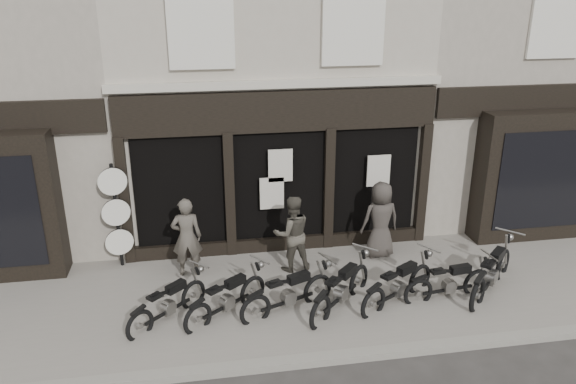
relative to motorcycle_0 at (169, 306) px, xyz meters
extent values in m
plane|color=#2D2B28|center=(2.52, -0.39, -0.37)|extent=(90.00, 90.00, 0.00)
cube|color=slate|center=(2.52, 0.51, -0.31)|extent=(30.00, 4.20, 0.12)
cube|color=gray|center=(2.52, -1.64, -0.30)|extent=(30.00, 0.25, 0.13)
cube|color=#ACA294|center=(2.52, 5.61, 3.73)|extent=(7.20, 6.00, 8.20)
cube|color=black|center=(2.52, 2.53, 3.08)|extent=(7.10, 0.18, 0.90)
cube|color=black|center=(2.52, 2.59, 1.13)|extent=(6.50, 0.10, 2.95)
cube|color=black|center=(2.52, 2.52, -0.15)|extent=(7.10, 0.20, 0.44)
cube|color=#BAB4A2|center=(2.52, 2.56, 3.68)|extent=(7.30, 0.22, 0.18)
cube|color=silver|center=(0.92, 2.56, 5.03)|extent=(1.35, 0.12, 2.00)
cube|color=black|center=(0.92, 2.59, 5.03)|extent=(1.05, 0.06, 1.70)
cube|color=silver|center=(4.12, 2.56, 5.03)|extent=(1.35, 0.12, 2.00)
cube|color=black|center=(4.12, 2.59, 5.03)|extent=(1.05, 0.06, 1.70)
cube|color=black|center=(-0.93, 2.51, 1.18)|extent=(0.22, 0.22, 3.00)
cube|color=black|center=(1.37, 2.51, 1.18)|extent=(0.22, 0.22, 3.00)
cube|color=black|center=(3.67, 2.51, 1.18)|extent=(0.22, 0.22, 3.00)
cube|color=black|center=(5.97, 2.51, 1.18)|extent=(0.22, 0.22, 3.00)
cube|color=beige|center=(2.52, 2.41, 1.88)|extent=(0.55, 0.04, 0.75)
cube|color=beige|center=(4.82, 2.41, 1.63)|extent=(0.55, 0.04, 0.75)
cube|color=beige|center=(2.32, 2.41, 1.23)|extent=(0.55, 0.04, 0.75)
cube|color=gray|center=(-3.83, 5.61, 3.73)|extent=(5.50, 6.00, 8.20)
cube|color=gray|center=(8.87, 5.61, 3.73)|extent=(5.50, 6.00, 8.20)
cube|color=black|center=(8.87, 2.26, 1.33)|extent=(3.20, 0.70, 3.20)
cube|color=black|center=(8.87, 1.91, 1.33)|extent=(2.60, 0.06, 2.40)
cube|color=black|center=(8.87, 2.56, 3.13)|extent=(5.40, 0.16, 0.70)
cube|color=silver|center=(8.87, 2.57, 5.03)|extent=(1.30, 0.10, 1.90)
cube|color=black|center=(8.87, 2.60, 5.03)|extent=(1.00, 0.06, 1.60)
torus|color=black|center=(0.46, 0.44, -0.06)|extent=(0.51, 0.49, 0.62)
torus|color=black|center=(-0.50, -0.47, -0.06)|extent=(0.51, 0.49, 0.62)
cube|color=black|center=(-0.02, -0.02, -0.10)|extent=(0.82, 0.78, 0.05)
cube|color=gray|center=(-0.01, -0.01, -0.03)|extent=(0.27, 0.27, 0.24)
cube|color=black|center=(0.15, 0.14, 0.32)|extent=(0.41, 0.40, 0.16)
cube|color=black|center=(-0.22, -0.21, 0.36)|extent=(0.32, 0.32, 0.05)
cylinder|color=gray|center=(0.61, 0.57, 0.54)|extent=(0.39, 0.41, 0.03)
torus|color=black|center=(1.63, 0.38, -0.05)|extent=(0.57, 0.46, 0.64)
torus|color=black|center=(0.53, -0.45, -0.05)|extent=(0.57, 0.46, 0.64)
cube|color=black|center=(1.08, -0.04, -0.09)|extent=(0.93, 0.72, 0.06)
cube|color=gray|center=(1.10, -0.03, -0.01)|extent=(0.28, 0.27, 0.25)
cube|color=black|center=(1.28, 0.11, 0.35)|extent=(0.45, 0.39, 0.16)
cube|color=black|center=(0.85, -0.21, 0.38)|extent=(0.34, 0.32, 0.06)
cylinder|color=gray|center=(1.80, 0.50, 0.57)|extent=(0.36, 0.46, 0.03)
torus|color=black|center=(2.92, 0.18, -0.04)|extent=(0.65, 0.34, 0.67)
torus|color=black|center=(1.60, -0.37, -0.04)|extent=(0.65, 0.34, 0.67)
cube|color=black|center=(2.26, -0.09, -0.08)|extent=(1.10, 0.50, 0.06)
cube|color=gray|center=(2.28, -0.09, 0.00)|extent=(0.29, 0.25, 0.26)
cube|color=black|center=(2.49, 0.01, 0.37)|extent=(0.48, 0.33, 0.17)
cube|color=black|center=(1.99, -0.21, 0.41)|extent=(0.35, 0.30, 0.06)
cylinder|color=gray|center=(3.11, 0.27, 0.61)|extent=(0.25, 0.54, 0.04)
torus|color=black|center=(3.82, 0.38, -0.03)|extent=(0.55, 0.56, 0.69)
torus|color=black|center=(2.78, -0.67, -0.03)|extent=(0.55, 0.56, 0.69)
cube|color=black|center=(3.30, -0.15, -0.07)|extent=(0.89, 0.90, 0.06)
cube|color=gray|center=(3.32, -0.13, 0.01)|extent=(0.30, 0.30, 0.27)
cube|color=black|center=(3.49, 0.04, 0.40)|extent=(0.45, 0.45, 0.17)
cube|color=black|center=(3.09, -0.36, 0.44)|extent=(0.36, 0.36, 0.06)
cylinder|color=gray|center=(3.98, 0.54, 0.65)|extent=(0.45, 0.44, 0.04)
torus|color=black|center=(5.08, 0.23, -0.04)|extent=(0.62, 0.43, 0.68)
torus|color=black|center=(3.85, -0.52, -0.04)|extent=(0.62, 0.43, 0.68)
cube|color=black|center=(4.47, -0.15, -0.08)|extent=(1.04, 0.65, 0.06)
cube|color=gray|center=(4.48, -0.14, 0.00)|extent=(0.30, 0.28, 0.26)
cube|color=black|center=(4.69, -0.01, 0.38)|extent=(0.48, 0.38, 0.17)
cube|color=black|center=(4.21, -0.30, 0.42)|extent=(0.36, 0.32, 0.06)
cylinder|color=gray|center=(5.27, 0.34, 0.62)|extent=(0.33, 0.51, 0.04)
torus|color=black|center=(6.20, -0.08, -0.06)|extent=(0.64, 0.17, 0.63)
torus|color=black|center=(4.86, -0.25, -0.06)|extent=(0.64, 0.17, 0.63)
cube|color=black|center=(5.53, -0.17, -0.09)|extent=(1.11, 0.19, 0.06)
cube|color=gray|center=(5.55, -0.16, -0.02)|extent=(0.24, 0.20, 0.24)
cube|color=black|center=(5.77, -0.13, 0.33)|extent=(0.45, 0.21, 0.16)
cube|color=black|center=(5.26, -0.20, 0.37)|extent=(0.30, 0.22, 0.06)
cylinder|color=gray|center=(6.41, -0.05, 0.56)|extent=(0.10, 0.54, 0.03)
torus|color=black|center=(7.07, 0.47, -0.01)|extent=(0.60, 0.58, 0.73)
torus|color=black|center=(5.94, -0.61, -0.01)|extent=(0.60, 0.58, 0.73)
cube|color=black|center=(6.50, -0.07, -0.05)|extent=(0.97, 0.92, 0.06)
cube|color=gray|center=(6.52, -0.05, 0.04)|extent=(0.32, 0.32, 0.28)
cube|color=black|center=(6.71, 0.13, 0.45)|extent=(0.49, 0.48, 0.18)
cube|color=black|center=(6.27, -0.29, 0.49)|extent=(0.38, 0.38, 0.06)
cylinder|color=gray|center=(7.24, 0.64, 0.71)|extent=(0.46, 0.48, 0.04)
imported|color=#4A453D|center=(0.38, 1.67, 0.63)|extent=(0.65, 0.43, 1.76)
imported|color=#454138|center=(2.63, 1.52, 0.61)|extent=(0.90, 0.74, 1.72)
imported|color=#38332F|center=(4.73, 1.81, 0.65)|extent=(0.92, 0.64, 1.80)
cylinder|color=black|center=(-1.10, 2.33, -0.34)|extent=(0.39, 0.39, 0.07)
cylinder|color=black|center=(-1.10, 2.33, 0.89)|extent=(0.08, 0.08, 2.51)
cylinder|color=black|center=(-1.10, 2.30, 1.76)|extent=(0.60, 0.19, 0.61)
cylinder|color=silver|center=(-1.10, 2.27, 1.76)|extent=(0.59, 0.16, 0.61)
cylinder|color=black|center=(-1.10, 2.30, 1.05)|extent=(0.60, 0.19, 0.61)
cylinder|color=silver|center=(-1.10, 2.27, 1.05)|extent=(0.59, 0.16, 0.61)
cylinder|color=black|center=(-1.10, 2.30, 0.34)|extent=(0.60, 0.19, 0.61)
cylinder|color=silver|center=(-1.10, 2.27, 0.34)|extent=(0.59, 0.16, 0.61)
camera|label=1|loc=(0.69, -9.38, 5.75)|focal=35.00mm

